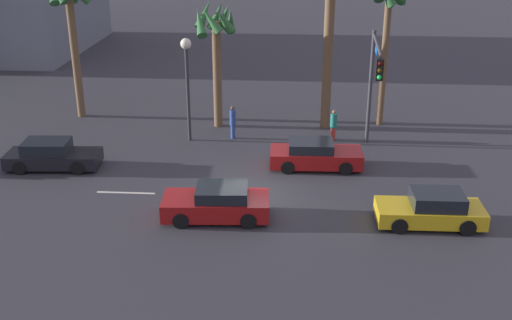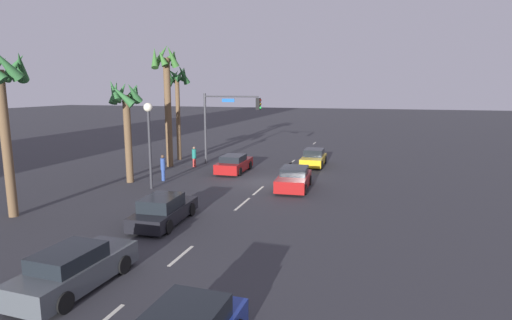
# 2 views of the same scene
# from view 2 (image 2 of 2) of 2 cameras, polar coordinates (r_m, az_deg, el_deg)

# --- Properties ---
(ground_plane) EXTENTS (220.00, 220.00, 0.00)m
(ground_plane) POSITION_cam_2_polar(r_m,az_deg,el_deg) (28.12, 1.62, -3.18)
(ground_plane) COLOR #333338
(lane_stripe_1) EXTENTS (2.01, 0.14, 0.01)m
(lane_stripe_1) POSITION_cam_2_polar(r_m,az_deg,el_deg) (16.49, -10.32, -12.91)
(lane_stripe_1) COLOR silver
(lane_stripe_1) RESTS_ON ground_plane
(lane_stripe_2) EXTENTS (2.59, 0.14, 0.01)m
(lane_stripe_2) POSITION_cam_2_polar(r_m,az_deg,el_deg) (23.06, -1.87, -6.09)
(lane_stripe_2) COLOR silver
(lane_stripe_2) RESTS_ON ground_plane
(lane_stripe_3) EXTENTS (2.28, 0.14, 0.01)m
(lane_stripe_3) POSITION_cam_2_polar(r_m,az_deg,el_deg) (25.98, 0.32, -4.26)
(lane_stripe_3) COLOR silver
(lane_stripe_3) RESTS_ON ground_plane
(lane_stripe_4) EXTENTS (2.24, 0.14, 0.01)m
(lane_stripe_4) POSITION_cam_2_polar(r_m,az_deg,el_deg) (36.11, 5.03, -0.28)
(lane_stripe_4) COLOR silver
(lane_stripe_4) RESTS_ON ground_plane
(lane_stripe_5) EXTENTS (2.04, 0.14, 0.01)m
(lane_stripe_5) POSITION_cam_2_polar(r_m,az_deg,el_deg) (34.98, 4.65, -0.61)
(lane_stripe_5) COLOR silver
(lane_stripe_5) RESTS_ON ground_plane
(lane_stripe_6) EXTENTS (2.09, 0.14, 0.01)m
(lane_stripe_6) POSITION_cam_2_polar(r_m,az_deg,el_deg) (48.98, 8.11, 2.33)
(lane_stripe_6) COLOR silver
(lane_stripe_6) RESTS_ON ground_plane
(car_0) EXTENTS (4.34, 2.15, 1.38)m
(car_0) POSITION_cam_2_polar(r_m,az_deg,el_deg) (26.44, 5.28, -2.63)
(car_0) COLOR maroon
(car_0) RESTS_ON ground_plane
(car_1) EXTENTS (4.45, 1.93, 1.39)m
(car_1) POSITION_cam_2_polar(r_m,az_deg,el_deg) (14.79, -23.88, -13.68)
(car_1) COLOR #474C51
(car_1) RESTS_ON ground_plane
(car_2) EXTENTS (4.41, 1.99, 1.34)m
(car_2) POSITION_cam_2_polar(r_m,az_deg,el_deg) (31.69, -3.06, -0.54)
(car_2) COLOR maroon
(car_2) RESTS_ON ground_plane
(car_4) EXTENTS (4.17, 1.89, 1.38)m
(car_4) POSITION_cam_2_polar(r_m,az_deg,el_deg) (34.63, 8.00, 0.27)
(car_4) COLOR gold
(car_4) RESTS_ON ground_plane
(car_5) EXTENTS (4.49, 2.03, 1.37)m
(car_5) POSITION_cam_2_polar(r_m,az_deg,el_deg) (20.17, -12.69, -6.85)
(car_5) COLOR black
(car_5) RESTS_ON ground_plane
(traffic_signal) EXTENTS (0.52, 5.13, 5.96)m
(traffic_signal) POSITION_cam_2_polar(r_m,az_deg,el_deg) (34.44, -4.45, 6.04)
(traffic_signal) COLOR #38383D
(traffic_signal) RESTS_ON ground_plane
(streetlamp) EXTENTS (0.56, 0.56, 5.48)m
(streetlamp) POSITION_cam_2_polar(r_m,az_deg,el_deg) (26.70, -14.62, 4.28)
(streetlamp) COLOR #2D2D33
(streetlamp) RESTS_ON ground_plane
(pedestrian_0) EXTENTS (0.45, 0.45, 1.83)m
(pedestrian_0) POSITION_cam_2_polar(r_m,az_deg,el_deg) (29.27, -12.77, -0.96)
(pedestrian_0) COLOR #2D478C
(pedestrian_0) RESTS_ON ground_plane
(pedestrian_1) EXTENTS (0.42, 0.42, 1.67)m
(pedestrian_1) POSITION_cam_2_polar(r_m,az_deg,el_deg) (34.06, -8.57, 0.51)
(pedestrian_1) COLOR #BF3833
(pedestrian_1) RESTS_ON ground_plane
(palm_tree_0) EXTENTS (2.31, 2.59, 8.41)m
(palm_tree_0) POSITION_cam_2_polar(r_m,az_deg,el_deg) (37.39, -10.81, 9.82)
(palm_tree_0) COLOR brown
(palm_tree_0) RESTS_ON ground_plane
(palm_tree_1) EXTENTS (2.50, 2.71, 9.99)m
(palm_tree_1) POSITION_cam_2_polar(r_m,az_deg,el_deg) (34.24, -12.29, 10.28)
(palm_tree_1) COLOR brown
(palm_tree_1) RESTS_ON ground_plane
(palm_tree_2) EXTENTS (2.76, 2.89, 8.35)m
(palm_tree_2) POSITION_cam_2_polar(r_m,az_deg,el_deg) (23.36, -31.88, 8.28)
(palm_tree_2) COLOR brown
(palm_tree_2) RESTS_ON ground_plane
(palm_tree_3) EXTENTS (2.52, 2.35, 7.04)m
(palm_tree_3) POSITION_cam_2_polar(r_m,az_deg,el_deg) (28.95, -17.66, 7.07)
(palm_tree_3) COLOR brown
(palm_tree_3) RESTS_ON ground_plane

